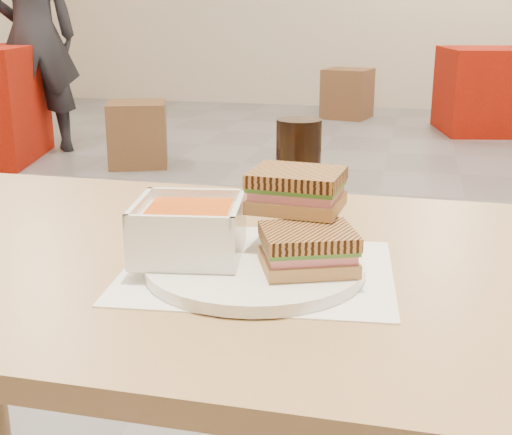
% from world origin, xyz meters
% --- Properties ---
extents(main_table, '(1.20, 0.71, 0.75)m').
position_xyz_m(main_table, '(-0.11, -1.95, 0.64)').
color(main_table, '#9F724C').
rests_on(main_table, ground).
extents(tray_liner, '(0.36, 0.29, 0.00)m').
position_xyz_m(tray_liner, '(0.01, -2.00, 0.75)').
color(tray_liner, white).
rests_on(tray_liner, main_table).
extents(plate, '(0.27, 0.27, 0.01)m').
position_xyz_m(plate, '(0.01, -2.01, 0.76)').
color(plate, white).
rests_on(plate, tray_liner).
extents(soup_bowl, '(0.15, 0.15, 0.07)m').
position_xyz_m(soup_bowl, '(-0.07, -2.01, 0.80)').
color(soup_bowl, white).
rests_on(soup_bowl, plate).
extents(panini_lower, '(0.13, 0.12, 0.05)m').
position_xyz_m(panini_lower, '(0.08, -2.02, 0.79)').
color(panini_lower, '#B1824A').
rests_on(panini_lower, plate).
extents(panini_upper, '(0.12, 0.10, 0.05)m').
position_xyz_m(panini_upper, '(0.05, -1.94, 0.84)').
color(panini_upper, '#B1824A').
rests_on(panini_upper, panini_lower).
extents(cola_glass, '(0.07, 0.07, 0.15)m').
position_xyz_m(cola_glass, '(0.02, -1.74, 0.83)').
color(cola_glass, black).
rests_on(cola_glass, main_table).
extents(bg_table_2, '(0.98, 0.98, 0.73)m').
position_xyz_m(bg_table_2, '(0.81, 3.66, 0.37)').
color(bg_table_2, '#971203').
rests_on(bg_table_2, ground).
extents(bg_chair_0r, '(0.50, 0.50, 0.44)m').
position_xyz_m(bg_chair_0r, '(-1.70, 1.65, 0.22)').
color(bg_chair_0r, brown).
rests_on(bg_chair_0r, ground).
extents(bg_chair_2l, '(0.52, 0.52, 0.49)m').
position_xyz_m(bg_chair_2l, '(-0.50, 4.17, 0.24)').
color(bg_chair_2l, brown).
rests_on(bg_chair_2l, ground).
extents(bg_chair_2r, '(0.45, 0.45, 0.41)m').
position_xyz_m(bg_chair_2r, '(0.90, 3.73, 0.20)').
color(bg_chair_2r, brown).
rests_on(bg_chair_2r, ground).
extents(patron_a, '(0.76, 0.73, 1.75)m').
position_xyz_m(patron_a, '(-2.59, 1.91, 0.87)').
color(patron_a, black).
rests_on(patron_a, ground).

